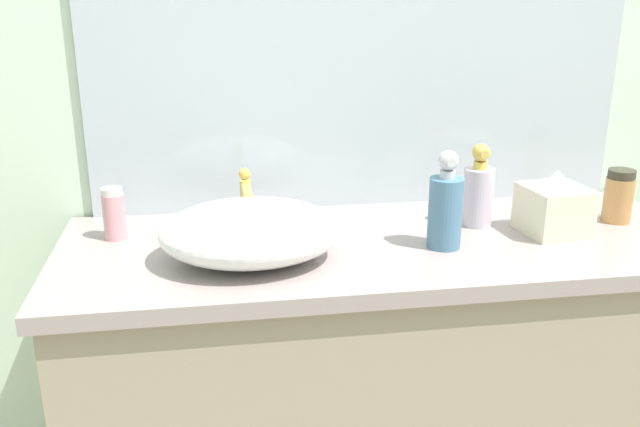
% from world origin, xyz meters
% --- Properties ---
extents(bathroom_wall_rear, '(6.00, 0.06, 2.60)m').
position_xyz_m(bathroom_wall_rear, '(0.00, 0.73, 1.30)').
color(bathroom_wall_rear, silver).
rests_on(bathroom_wall_rear, ground).
extents(vanity_counter, '(1.50, 0.56, 0.85)m').
position_xyz_m(vanity_counter, '(-0.08, 0.41, 0.43)').
color(vanity_counter, gray).
rests_on(vanity_counter, ground).
extents(wall_mirror_panel, '(1.39, 0.01, 0.95)m').
position_xyz_m(wall_mirror_panel, '(-0.08, 0.69, 1.32)').
color(wall_mirror_panel, '#B2BCC6').
rests_on(wall_mirror_panel, vanity_counter).
extents(sink_basin, '(0.39, 0.31, 0.12)m').
position_xyz_m(sink_basin, '(-0.40, 0.34, 0.91)').
color(sink_basin, white).
rests_on(sink_basin, vanity_counter).
extents(faucet, '(0.03, 0.14, 0.15)m').
position_xyz_m(faucet, '(-0.40, 0.51, 0.94)').
color(faucet, gold).
rests_on(faucet, vanity_counter).
extents(soap_dispenser, '(0.07, 0.07, 0.20)m').
position_xyz_m(soap_dispenser, '(0.16, 0.48, 0.93)').
color(soap_dispenser, silver).
rests_on(soap_dispenser, vanity_counter).
extents(lotion_bottle, '(0.08, 0.08, 0.22)m').
position_xyz_m(lotion_bottle, '(0.04, 0.35, 0.94)').
color(lotion_bottle, teal).
rests_on(lotion_bottle, vanity_counter).
extents(perfume_bottle, '(0.07, 0.07, 0.13)m').
position_xyz_m(perfume_bottle, '(0.52, 0.45, 0.92)').
color(perfume_bottle, '#B78049').
rests_on(perfume_bottle, vanity_counter).
extents(spray_can, '(0.05, 0.05, 0.12)m').
position_xyz_m(spray_can, '(-0.70, 0.52, 0.91)').
color(spray_can, pink).
rests_on(spray_can, vanity_counter).
extents(tissue_box, '(0.16, 0.16, 0.15)m').
position_xyz_m(tissue_box, '(0.32, 0.40, 0.91)').
color(tissue_box, beige).
rests_on(tissue_box, vanity_counter).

